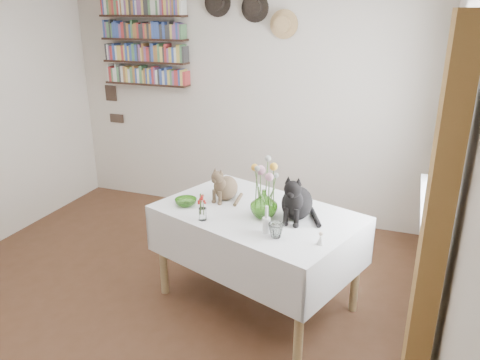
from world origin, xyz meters
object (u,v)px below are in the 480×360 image
at_px(black_cat, 297,195).
at_px(tabby_cat, 226,182).
at_px(flower_vase, 264,204).
at_px(dining_table, 257,235).
at_px(bookshelf_unit, 145,43).

bearing_deg(black_cat, tabby_cat, 167.73).
relative_size(black_cat, flower_vase, 1.74).
xyz_separation_m(dining_table, bookshelf_unit, (-1.83, 1.59, 1.26)).
relative_size(dining_table, black_cat, 4.67).
bearing_deg(black_cat, dining_table, -178.60).
distance_m(tabby_cat, black_cat, 0.63).
relative_size(tabby_cat, flower_vase, 1.38).
distance_m(tabby_cat, flower_vase, 0.44).
xyz_separation_m(dining_table, tabby_cat, (-0.31, 0.15, 0.33)).
height_order(dining_table, black_cat, black_cat).
distance_m(dining_table, flower_vase, 0.31).
height_order(tabby_cat, flower_vase, tabby_cat).
xyz_separation_m(black_cat, bookshelf_unit, (-2.13, 1.59, 0.88)).
height_order(tabby_cat, black_cat, black_cat).
relative_size(tabby_cat, bookshelf_unit, 0.29).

